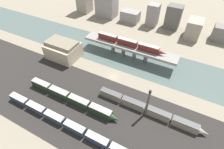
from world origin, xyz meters
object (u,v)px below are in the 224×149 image
(train_yard_far, at_px, (148,110))
(signal_tower, at_px, (148,103))
(train_on_bridge, at_px, (129,43))
(train_yard_mid, at_px, (71,98))
(train_yard_near, at_px, (67,124))
(warehouse_building, at_px, (63,50))

(train_yard_far, distance_m, signal_tower, 6.16)
(train_on_bridge, height_order, train_yard_mid, train_on_bridge)
(train_yard_near, bearing_deg, train_yard_mid, 119.38)
(train_on_bridge, bearing_deg, warehouse_building, -152.41)
(train_on_bridge, relative_size, warehouse_building, 2.27)
(train_yard_mid, xyz_separation_m, train_yard_far, (34.16, 10.76, -0.27))
(train_yard_far, xyz_separation_m, warehouse_building, (-59.45, 15.31, 3.32))
(train_yard_mid, distance_m, train_yard_far, 35.81)
(train_on_bridge, bearing_deg, signal_tower, -56.02)
(train_yard_far, relative_size, signal_tower, 3.16)
(signal_tower, bearing_deg, train_yard_near, -142.20)
(train_yard_near, relative_size, train_yard_far, 1.34)
(train_yard_near, height_order, train_yard_mid, train_yard_mid)
(train_on_bridge, distance_m, signal_tower, 42.35)
(train_yard_near, relative_size, signal_tower, 4.23)
(train_yard_far, relative_size, warehouse_building, 2.66)
(train_yard_far, xyz_separation_m, signal_tower, (-0.76, -1.44, 5.94))
(train_on_bridge, xyz_separation_m, train_yard_mid, (-9.76, -44.40, -7.75))
(train_on_bridge, height_order, signal_tower, signal_tower)
(train_on_bridge, relative_size, train_yard_far, 0.86)
(signal_tower, bearing_deg, train_yard_far, 62.26)
(train_on_bridge, bearing_deg, train_yard_far, -54.05)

